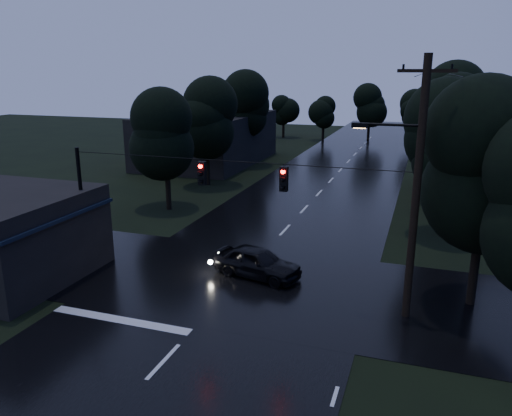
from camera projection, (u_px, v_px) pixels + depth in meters
The scene contains 16 objects.
main_road at pixel (319, 193), 39.47m from camera, with size 12.00×120.00×0.02m, color black.
cross_street at pixel (238, 281), 23.06m from camera, with size 60.00×9.00×0.02m, color black.
building_far_right at pixel (511, 168), 38.16m from camera, with size 10.00×14.00×4.40m, color black.
building_far_left at pixel (208, 138), 52.29m from camera, with size 10.00×16.00×5.00m, color black.
utility_pole_main at pixel (414, 187), 18.43m from camera, with size 3.50×0.30×10.00m.
utility_pole_far at pixel (435, 154), 34.02m from camera, with size 2.00×0.30×7.50m.
anchor_pole_left at pixel (83, 210), 23.69m from camera, with size 0.18×0.18×6.00m, color black.
span_signals at pixel (241, 175), 20.56m from camera, with size 15.00×0.37×1.12m.
tree_corner_near at pixel (488, 162), 19.25m from camera, with size 4.48×4.48×9.44m.
tree_left_a at pixel (166, 134), 33.58m from camera, with size 3.92×3.92×8.26m.
tree_left_b at pixel (206, 118), 40.96m from camera, with size 4.20×4.20×8.85m.
tree_left_c at pixel (242, 105), 50.17m from camera, with size 4.48×4.48×9.44m.
tree_right_a at pixel (451, 141), 27.86m from camera, with size 4.20×4.20×8.85m.
tree_right_b at pixel (457, 121), 34.87m from camera, with size 4.48×4.48×9.44m.
tree_right_c at pixel (460, 106), 43.70m from camera, with size 4.76×4.76×10.03m.
car at pixel (257, 262), 23.39m from camera, with size 1.71×4.26×1.45m, color black.
Camera 1 is at (7.69, -7.90, 9.42)m, focal length 35.00 mm.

